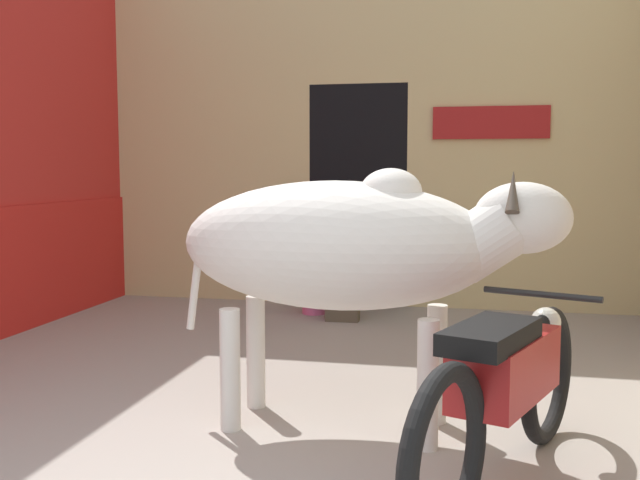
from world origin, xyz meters
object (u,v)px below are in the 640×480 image
object	(u,v)px
motorcycle_near	(505,385)
plastic_stool	(314,291)
cow	(351,246)
shopkeeper_seated	(345,252)

from	to	relation	value
motorcycle_near	plastic_stool	bearing A→B (deg)	114.81
cow	motorcycle_near	xyz separation A→B (m)	(0.79, -0.60, -0.53)
cow	motorcycle_near	distance (m)	1.13
motorcycle_near	shopkeeper_seated	bearing A→B (deg)	111.26
plastic_stool	motorcycle_near	bearing A→B (deg)	-65.19
motorcycle_near	plastic_stool	distance (m)	4.01
motorcycle_near	plastic_stool	size ratio (longest dim) A/B	4.55
cow	plastic_stool	bearing A→B (deg)	106.31
cow	plastic_stool	xyz separation A→B (m)	(-0.89, 3.04, -0.77)
shopkeeper_seated	plastic_stool	bearing A→B (deg)	152.88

